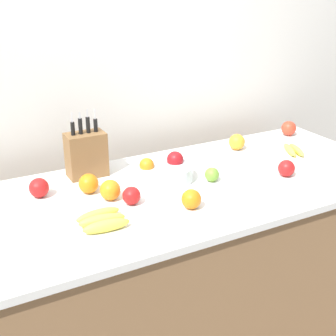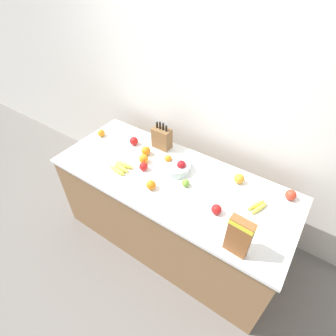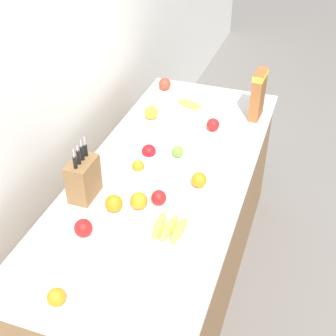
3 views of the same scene
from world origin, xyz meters
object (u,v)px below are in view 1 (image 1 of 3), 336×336
Objects in this scene: orange_front_center at (89,184)px; banana_bunch_right at (102,220)px; apple_rightmost at (286,168)px; orange_by_cereal at (110,190)px; knife_block at (86,154)px; apple_by_knife_block at (39,188)px; orange_mid_left at (191,199)px; banana_bunch_left at (293,150)px; apple_leftmost at (289,128)px; apple_front at (212,175)px; apple_rear at (131,196)px; fruit_bowl at (163,171)px; orange_mid_right at (237,142)px.

banana_bunch_right is at bearing -100.06° from orange_front_center.
orange_by_cereal reaches higher than apple_rightmost.
knife_block is 0.28m from apple_by_knife_block.
banana_bunch_left is at bearing 20.00° from orange_mid_left.
banana_bunch_left is at bearing -4.44° from apple_by_knife_block.
apple_leftmost is 0.61m from apple_rightmost.
apple_leftmost reaches higher than apple_rightmost.
apple_by_knife_block is at bearing 112.13° from banana_bunch_right.
banana_bunch_left is 1.09m from orange_front_center.
orange_front_center reaches higher than banana_bunch_right.
banana_bunch_right is at bearing -165.74° from apple_front.
banana_bunch_left is 2.45× the size of apple_rightmost.
orange_front_center is at bearing 164.49° from apple_front.
apple_leftmost reaches higher than apple_front.
apple_front is at bearing -34.88° from knife_block.
banana_bunch_left is 0.98m from apple_rear.
apple_by_knife_block is 0.97× the size of orange_by_cereal.
fruit_bowl is 3.26× the size of apple_by_knife_block.
knife_block reaches higher than banana_bunch_left.
apple_rightmost is 0.91× the size of orange_front_center.
banana_bunch_left is 2.91× the size of apple_front.
orange_mid_right reaches higher than apple_rightmost.
orange_by_cereal is 0.33m from orange_mid_left.
knife_block is at bearing 77.14° from banana_bunch_right.
banana_bunch_right is at bearing -102.86° from knife_block.
orange_by_cereal is (0.25, -0.16, 0.00)m from apple_by_knife_block.
apple_rear is at bearing -37.97° from apple_by_knife_block.
apple_rear is (0.31, -0.24, -0.00)m from apple_by_knife_block.
banana_bunch_right is at bearing -145.81° from fruit_bowl.
orange_mid_right reaches higher than banana_bunch_left.
apple_leftmost is 1.21m from apple_rear.
apple_rightmost is at bearing -24.29° from fruit_bowl.
banana_bunch_left is at bearing 8.24° from apple_rear.
apple_front is 0.28m from orange_mid_left.
orange_mid_right is 0.72m from orange_mid_left.
banana_bunch_right is (-1.14, -0.25, 0.00)m from banana_bunch_left.
banana_bunch_right is 0.22m from orange_by_cereal.
apple_front is at bearing -5.08° from orange_by_cereal.
orange_mid_right is (0.81, 0.24, -0.00)m from orange_by_cereal.
apple_front reaches higher than banana_bunch_left.
orange_mid_left reaches higher than banana_bunch_left.
banana_bunch_right is 0.36m from orange_mid_left.
orange_mid_left is (-0.55, -0.46, -0.00)m from orange_mid_right.
apple_leftmost is at bearing 8.62° from orange_front_center.
knife_block reaches higher than apple_rear.
banana_bunch_right is 0.59m from apple_front.
apple_rightmost is at bearing -91.52° from orange_mid_right.
orange_mid_right is at bearing 4.32° from apple_by_knife_block.
orange_front_center is 0.45m from orange_mid_left.
apple_front is at bearing 161.40° from apple_rightmost.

